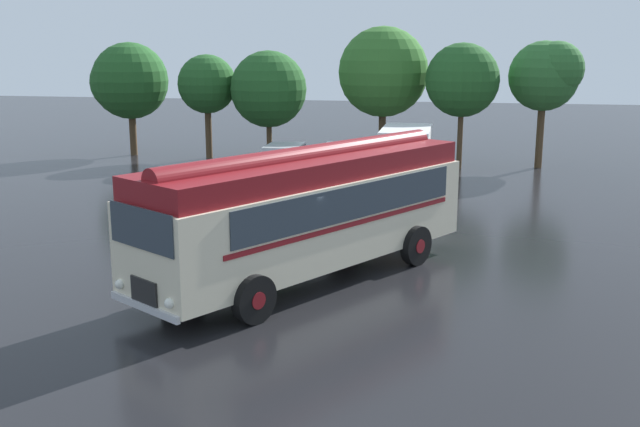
% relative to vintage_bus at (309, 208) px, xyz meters
% --- Properties ---
extents(ground_plane, '(120.00, 120.00, 0.00)m').
position_rel_vintage_bus_xyz_m(ground_plane, '(-0.59, -0.33, -1.89)').
color(ground_plane, black).
extents(vintage_bus, '(7.43, 9.84, 3.49)m').
position_rel_vintage_bus_xyz_m(vintage_bus, '(0.00, 0.00, 0.00)').
color(vintage_bus, beige).
rests_on(vintage_bus, ground).
extents(car_near_left, '(2.02, 4.23, 1.66)m').
position_rel_vintage_bus_xyz_m(car_near_left, '(-3.78, 13.07, -1.05)').
color(car_near_left, '#B7BABF').
rests_on(car_near_left, ground).
extents(car_mid_left, '(2.09, 4.27, 1.66)m').
position_rel_vintage_bus_xyz_m(car_mid_left, '(-1.35, 13.49, -1.05)').
color(car_mid_left, silver).
rests_on(car_mid_left, ground).
extents(box_van, '(2.35, 5.78, 2.50)m').
position_rel_vintage_bus_xyz_m(box_van, '(1.48, 12.49, -0.53)').
color(box_van, silver).
rests_on(box_van, ground).
extents(tree_far_left, '(4.09, 4.05, 6.01)m').
position_rel_vintage_bus_xyz_m(tree_far_left, '(-13.87, 19.53, 2.06)').
color(tree_far_left, '#4C3823').
rests_on(tree_far_left, ground).
extents(tree_left_of_centre, '(3.04, 3.04, 5.40)m').
position_rel_vintage_bus_xyz_m(tree_left_of_centre, '(-9.27, 19.35, 1.99)').
color(tree_left_of_centre, '#4C3823').
rests_on(tree_left_of_centre, ground).
extents(tree_centre, '(3.89, 3.89, 5.60)m').
position_rel_vintage_bus_xyz_m(tree_centre, '(-6.10, 19.14, 1.79)').
color(tree_centre, '#4C3823').
rests_on(tree_centre, ground).
extents(tree_right_of_centre, '(4.51, 4.51, 6.80)m').
position_rel_vintage_bus_xyz_m(tree_right_of_centre, '(-0.33, 19.99, 2.65)').
color(tree_right_of_centre, '#4C3823').
rests_on(tree_right_of_centre, ground).
extents(tree_far_right, '(3.51, 3.51, 6.00)m').
position_rel_vintage_bus_xyz_m(tree_far_right, '(3.73, 18.41, 2.33)').
color(tree_far_right, '#4C3823').
rests_on(tree_far_right, ground).
extents(tree_extra_right, '(3.48, 3.33, 6.09)m').
position_rel_vintage_bus_xyz_m(tree_extra_right, '(7.66, 19.24, 2.62)').
color(tree_extra_right, '#4C3823').
rests_on(tree_extra_right, ground).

